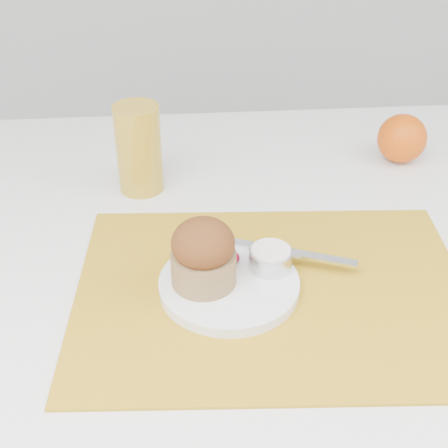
{
  "coord_description": "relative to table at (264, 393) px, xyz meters",
  "views": [
    {
      "loc": [
        -0.14,
        -0.71,
        1.27
      ],
      "look_at": [
        -0.08,
        -0.02,
        0.8
      ],
      "focal_mm": 50.0,
      "sensor_mm": 36.0,
      "label": 1
    }
  ],
  "objects": [
    {
      "name": "raspberry_far",
      "position": [
        -0.04,
        -0.11,
        0.4
      ],
      "size": [
        0.02,
        0.02,
        0.02
      ],
      "primitive_type": "ellipsoid",
      "color": "#550212",
      "rests_on": "plate"
    },
    {
      "name": "butter_knife",
      "position": [
        0.01,
        -0.1,
        0.4
      ],
      "size": [
        0.17,
        0.08,
        0.0
      ],
      "primitive_type": "cube",
      "rotation": [
        0.0,
        0.0,
        -0.38
      ],
      "color": "silver",
      "rests_on": "plate"
    },
    {
      "name": "plate",
      "position": [
        -0.08,
        -0.15,
        0.39
      ],
      "size": [
        0.23,
        0.23,
        0.01
      ],
      "primitive_type": "cylinder",
      "rotation": [
        0.0,
        0.0,
        0.37
      ],
      "color": "white",
      "rests_on": "placemat"
    },
    {
      "name": "muffin",
      "position": [
        -0.11,
        -0.15,
        0.44
      ],
      "size": [
        0.1,
        0.1,
        0.09
      ],
      "color": "olive",
      "rests_on": "plate"
    },
    {
      "name": "juice_glass",
      "position": [
        -0.2,
        0.12,
        0.45
      ],
      "size": [
        0.08,
        0.08,
        0.14
      ],
      "primitive_type": "cylinder",
      "rotation": [
        0.0,
        0.0,
        0.17
      ],
      "color": "gold",
      "rests_on": "table"
    },
    {
      "name": "orange",
      "position": [
        0.24,
        0.18,
        0.42
      ],
      "size": [
        0.08,
        0.08,
        0.08
      ],
      "primitive_type": "sphere",
      "color": "#DA5107",
      "rests_on": "table"
    },
    {
      "name": "placemat",
      "position": [
        -0.02,
        -0.16,
        0.38
      ],
      "size": [
        0.52,
        0.39,
        0.0
      ],
      "primitive_type": "cube",
      "rotation": [
        0.0,
        0.0,
        -0.06
      ],
      "color": "#C2901B",
      "rests_on": "table"
    },
    {
      "name": "cream",
      "position": [
        -0.02,
        -0.13,
        0.42
      ],
      "size": [
        0.06,
        0.06,
        0.01
      ],
      "primitive_type": "cylinder",
      "rotation": [
        0.0,
        0.0,
        -0.19
      ],
      "color": "white",
      "rests_on": "ramekin"
    },
    {
      "name": "table",
      "position": [
        0.0,
        0.0,
        0.0
      ],
      "size": [
        1.2,
        0.8,
        0.75
      ],
      "primitive_type": "cube",
      "color": "white",
      "rests_on": "ground"
    },
    {
      "name": "raspberry_near",
      "position": [
        -0.07,
        -0.12,
        0.4
      ],
      "size": [
        0.02,
        0.02,
        0.02
      ],
      "primitive_type": "ellipsoid",
      "color": "#5F0219",
      "rests_on": "plate"
    },
    {
      "name": "ramekin",
      "position": [
        -0.02,
        -0.13,
        0.41
      ],
      "size": [
        0.07,
        0.07,
        0.02
      ],
      "primitive_type": "cylinder",
      "rotation": [
        0.0,
        0.0,
        -0.25
      ],
      "color": "silver",
      "rests_on": "plate"
    }
  ]
}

